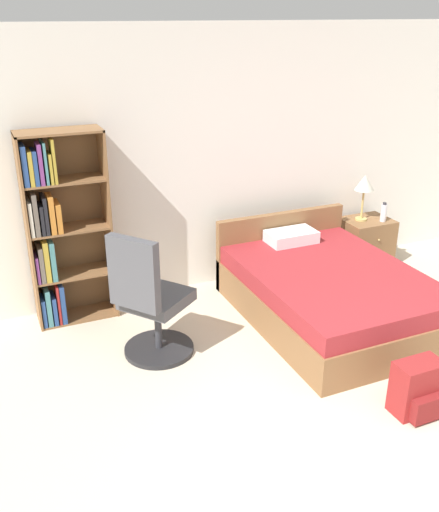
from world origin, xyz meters
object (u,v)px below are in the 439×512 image
water_bottle (384,212)px  backpack_red (418,389)px  nightstand (365,242)px  bookshelf (57,231)px  table_lamp (365,185)px  office_chair (150,304)px  bed (327,291)px

water_bottle → backpack_red: water_bottle is taller
nightstand → backpack_red: bearing=-118.6°
bookshelf → nightstand: bookshelf is taller
table_lamp → office_chair: bearing=-161.8°
office_chair → bookshelf: bearing=119.9°
bed → table_lamp: (1.00, 0.88, 0.69)m
water_bottle → backpack_red: bearing=-122.1°
nightstand → table_lamp: size_ratio=1.06×
office_chair → backpack_red: (1.53, -1.45, -0.30)m
bed → water_bottle: bearing=32.0°
office_chair → water_bottle: (2.92, 0.76, 0.14)m
bed → nightstand: 1.37m
bed → water_bottle: size_ratio=9.34×
table_lamp → bed: bearing=-138.7°
table_lamp → water_bottle: size_ratio=2.39×
bookshelf → backpack_red: bearing=-49.1°
bed → nightstand: (1.08, 0.85, 0.01)m
office_chair → nightstand: office_chair is taller
nightstand → water_bottle: water_bottle is taller
nightstand → water_bottle: bearing=-42.0°
bed → table_lamp: table_lamp is taller
table_lamp → backpack_red: bearing=-117.0°
bookshelf → office_chair: size_ratio=1.56×
bookshelf → backpack_red: size_ratio=4.34×
bookshelf → bed: (2.27, -0.94, -0.63)m
bed → table_lamp: bearing=41.3°
nightstand → table_lamp: (-0.07, 0.03, 0.68)m
nightstand → table_lamp: bearing=159.9°
water_bottle → backpack_red: 2.65m
backpack_red → bed: bearing=82.6°
office_chair → table_lamp: bearing=18.2°
backpack_red → nightstand: bearing=61.4°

